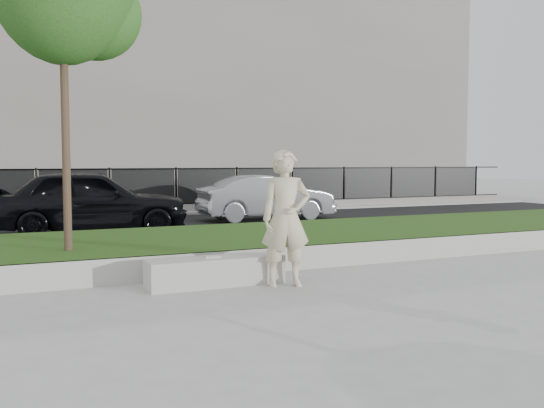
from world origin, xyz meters
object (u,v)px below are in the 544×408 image
stone_bench (216,271)px  car_dark (91,201)px  car_silver (266,198)px  book (212,257)px  man (286,218)px

stone_bench → car_dark: bearing=96.2°
stone_bench → car_dark: size_ratio=0.43×
car_silver → stone_bench: bearing=153.9°
stone_bench → car_silver: (4.61, 8.47, 0.51)m
book → car_dark: size_ratio=0.05×
car_dark → car_silver: car_dark is taller
stone_bench → car_silver: size_ratio=0.49×
man → stone_bench: bearing=166.7°
man → car_dark: (-1.69, 7.48, -0.15)m
man → book: 1.21m
car_dark → stone_bench: bearing=-166.1°
man → book: (-0.97, 0.47, -0.56)m
car_silver → man: bearing=159.9°
book → car_silver: bearing=67.8°
book → car_dark: (-0.72, 7.01, 0.42)m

